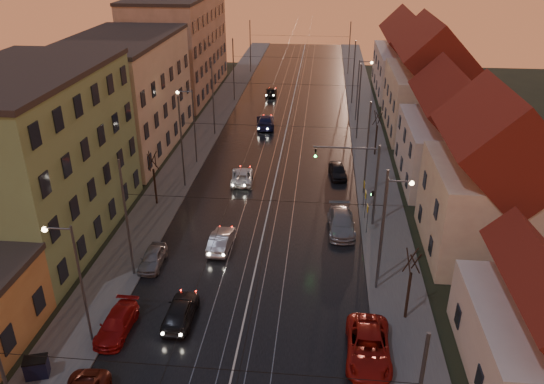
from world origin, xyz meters
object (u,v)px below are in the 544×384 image
(driving_car_2, at_px, (242,176))
(driving_car_4, at_px, (271,92))
(traffic_light_mast, at_px, (364,175))
(parked_left_2, at_px, (117,324))
(street_lamp_2, at_px, (191,119))
(street_lamp_0, at_px, (75,274))
(parked_right_0, at_px, (368,347))
(parked_right_2, at_px, (338,171))
(street_lamp_3, at_px, (360,85))
(driving_car_3, at_px, (265,121))
(driving_car_0, at_px, (180,311))
(parked_left_3, at_px, (153,258))
(driving_car_1, at_px, (221,240))
(parked_right_1, at_px, (341,222))
(dumpster, at_px, (37,368))
(street_lamp_1, at_px, (388,221))

(driving_car_2, xyz_separation_m, driving_car_4, (-0.21, 31.32, 0.07))
(traffic_light_mast, xyz_separation_m, parked_left_2, (-15.59, -14.99, -3.98))
(street_lamp_2, relative_size, driving_car_2, 1.77)
(street_lamp_0, distance_m, parked_right_0, 17.21)
(parked_left_2, xyz_separation_m, parked_right_2, (13.80, 24.76, 0.06))
(street_lamp_3, distance_m, driving_car_3, 13.03)
(driving_car_0, bearing_deg, parked_left_3, -58.47)
(driving_car_0, bearing_deg, driving_car_2, -91.85)
(driving_car_0, distance_m, parked_right_2, 25.44)
(street_lamp_3, xyz_separation_m, parked_left_3, (-16.70, -35.61, -4.25))
(driving_car_2, xyz_separation_m, parked_left_3, (-4.38, -15.21, 0.01))
(street_lamp_2, distance_m, driving_car_0, 26.39)
(street_lamp_3, distance_m, driving_car_4, 17.14)
(street_lamp_3, xyz_separation_m, driving_car_1, (-12.11, -32.75, -4.19))
(street_lamp_2, height_order, driving_car_2, street_lamp_2)
(street_lamp_0, relative_size, parked_right_1, 1.53)
(driving_car_4, bearing_deg, driving_car_1, 87.13)
(street_lamp_2, xyz_separation_m, driving_car_1, (6.10, -16.75, -4.19))
(street_lamp_3, xyz_separation_m, traffic_light_mast, (-1.11, -28.00, -0.29))
(parked_left_3, bearing_deg, street_lamp_0, -101.31)
(driving_car_2, relative_size, parked_right_2, 1.14)
(driving_car_4, bearing_deg, driving_car_0, 85.97)
(driving_car_2, distance_m, parked_right_1, 12.93)
(driving_car_4, distance_m, parked_right_0, 55.71)
(driving_car_3, bearing_deg, parked_right_1, 102.81)
(street_lamp_3, height_order, driving_car_0, street_lamp_3)
(street_lamp_0, height_order, dumpster, street_lamp_0)
(traffic_light_mast, height_order, driving_car_1, traffic_light_mast)
(driving_car_0, height_order, driving_car_1, driving_car_0)
(driving_car_0, height_order, parked_right_0, parked_right_0)
(driving_car_3, distance_m, parked_left_2, 39.76)
(street_lamp_2, relative_size, driving_car_4, 1.96)
(street_lamp_1, distance_m, driving_car_3, 34.80)
(traffic_light_mast, xyz_separation_m, dumpster, (-18.60, -19.06, -3.90))
(street_lamp_1, relative_size, parked_right_2, 2.03)
(street_lamp_1, relative_size, driving_car_4, 1.96)
(driving_car_2, height_order, parked_right_2, parked_right_2)
(parked_right_0, bearing_deg, parked_right_1, 96.64)
(parked_right_1, xyz_separation_m, parked_right_2, (-0.14, 10.87, -0.09))
(driving_car_2, bearing_deg, parked_right_1, 132.01)
(driving_car_1, distance_m, parked_left_2, 11.23)
(street_lamp_1, xyz_separation_m, parked_right_2, (-2.90, 17.77, -4.21))
(parked_right_2, bearing_deg, traffic_light_mast, -86.28)
(street_lamp_1, bearing_deg, parked_left_2, -157.27)
(driving_car_4, xyz_separation_m, parked_right_1, (9.76, -40.03, 0.06))
(traffic_light_mast, relative_size, parked_left_3, 1.92)
(parked_left_2, bearing_deg, street_lamp_1, 24.26)
(traffic_light_mast, height_order, parked_right_1, traffic_light_mast)
(driving_car_3, relative_size, parked_right_0, 0.99)
(street_lamp_1, bearing_deg, driving_car_3, 110.05)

